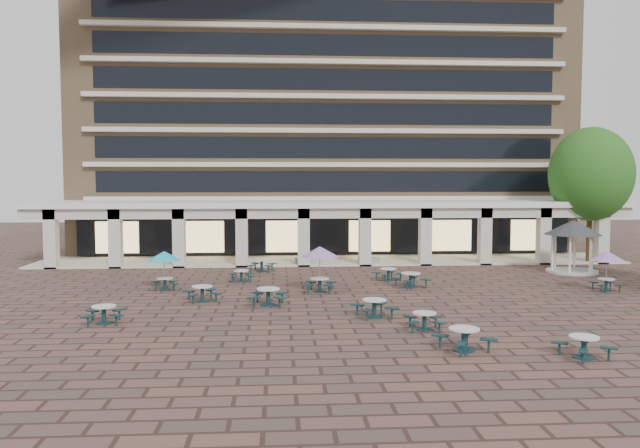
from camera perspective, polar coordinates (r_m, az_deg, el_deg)
The scene contains 21 objects.
ground at distance 30.93m, azimuth 3.35°, elevation -6.97°, with size 120.00×120.00×0.00m, color brown.
apartment_building at distance 56.13m, azimuth 0.14°, elevation 10.87°, with size 40.00×15.50×25.20m.
retail_arcade at distance 45.18m, azimuth 1.05°, elevation 0.34°, with size 42.00×6.60×4.40m.
picnic_table_0 at distance 27.37m, azimuth -19.15°, elevation -7.68°, with size 1.82×1.82×0.74m.
picnic_table_1 at distance 27.16m, azimuth 4.99°, elevation -7.52°, with size 2.01×2.01×0.78m.
picnic_table_2 at distance 22.42m, azimuth 13.04°, elevation -10.05°, with size 2.17×2.17×0.80m.
picnic_table_3 at distance 22.79m, azimuth 22.99°, elevation -10.15°, with size 1.93×1.93×0.73m.
picnic_table_4 at distance 34.50m, azimuth -14.05°, elevation -2.97°, with size 1.80×1.80×2.08m.
picnic_table_5 at distance 29.63m, azimuth -4.76°, elevation -6.50°, with size 1.97×1.97×0.82m.
picnic_table_6 at distance 32.78m, azimuth -0.02°, elevation -2.72°, with size 2.08×2.08×2.41m.
picnic_table_7 at distance 25.14m, azimuth 9.53°, elevation -8.60°, with size 1.70×1.70×0.70m.
picnic_table_8 at distance 36.71m, azimuth -7.21°, elevation -4.63°, with size 1.64×1.64×0.66m.
picnic_table_9 at distance 31.07m, azimuth -10.72°, elevation -6.14°, with size 2.01×2.01×0.75m.
picnic_table_10 at distance 34.79m, azimuth 8.31°, elevation -4.97°, with size 2.18×2.18×0.81m.
picnic_table_11 at distance 36.50m, azimuth 24.76°, elevation -2.77°, with size 1.85×1.85×2.13m.
picnic_table_12 at distance 40.51m, azimuth -5.36°, elevation -3.70°, with size 1.98×1.98×0.78m.
picnic_table_13 at distance 37.08m, azimuth 6.27°, elevation -4.49°, with size 1.89×1.89×0.71m.
gazebo at distance 42.85m, azimuth 22.12°, elevation -0.82°, with size 3.57×3.57×3.32m.
tree_east_c at distance 48.28m, azimuth 23.51°, elevation 4.19°, with size 5.80×5.80×9.67m.
planter_left at distance 43.40m, azimuth -1.37°, elevation -3.15°, with size 1.50×0.68×1.22m.
planter_right at distance 43.81m, azimuth 4.49°, elevation -3.13°, with size 1.50×0.60×1.19m.
Camera 1 is at (-3.76, -30.13, 5.88)m, focal length 35.00 mm.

